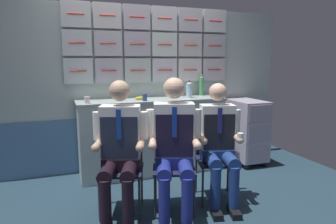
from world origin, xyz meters
The scene contains 15 objects.
ground centered at (0.00, 0.00, -0.02)m, with size 4.80×4.80×0.04m, color #213745.
galley_bulkhead centered at (0.02, 1.37, 1.14)m, with size 4.20×0.14×2.16m.
galley_counter centered at (0.08, 1.09, 0.48)m, with size 1.89×0.53×0.96m.
service_trolley centered at (1.44, 0.99, 0.48)m, with size 0.40×0.65×0.90m.
folding_chair_left centered at (-0.49, 0.20, 0.51)m, with size 0.51×0.51×0.83m.
crew_member_left centered at (-0.54, 0.05, 0.70)m, with size 0.54×0.69×1.27m.
folding_chair_center centered at (-0.01, 0.08, 0.51)m, with size 0.51×0.51×0.83m.
crew_member_center centered at (-0.05, -0.06, 0.71)m, with size 0.55×0.71×1.29m.
folding_chair_right centered at (0.49, 0.15, 0.51)m, with size 0.49×0.49×0.83m.
crew_member_right centered at (0.45, -0.01, 0.67)m, with size 0.50×0.65×1.23m.
sparkling_bottle_green centered at (0.87, 1.26, 1.10)m, with size 0.06×0.06×0.29m.
water_bottle_short centered at (0.58, 1.03, 1.07)m, with size 0.08×0.08×0.23m.
paper_cup_tan centered at (-0.74, 0.93, 1.01)m, with size 0.06×0.06×0.08m.
coffee_cup_white centered at (-0.06, 0.94, 1.01)m, with size 0.06×0.06×0.09m.
snack_banana centered at (-0.08, 1.07, 0.98)m, with size 0.17×0.10×0.04m.
Camera 1 is at (-1.04, -2.63, 1.44)m, focal length 32.51 mm.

